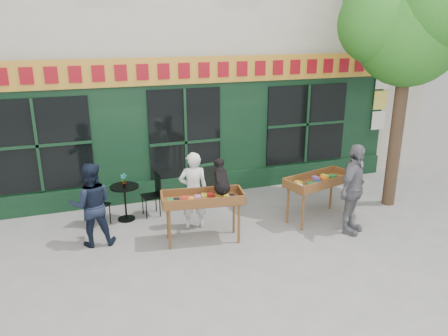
{
  "coord_description": "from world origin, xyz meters",
  "views": [
    {
      "loc": [
        -2.43,
        -7.32,
        3.94
      ],
      "look_at": [
        0.32,
        0.5,
        1.24
      ],
      "focal_mm": 35.0,
      "sensor_mm": 36.0,
      "label": 1
    }
  ],
  "objects_px": {
    "book_cart_center": "(203,201)",
    "woman": "(193,190)",
    "man_right": "(353,189)",
    "dog": "(221,176)",
    "bistro_table": "(125,196)",
    "book_cart_right": "(319,183)",
    "man_left": "(92,205)"
  },
  "relations": [
    {
      "from": "dog",
      "to": "book_cart_right",
      "type": "height_order",
      "value": "dog"
    },
    {
      "from": "woman",
      "to": "bistro_table",
      "type": "height_order",
      "value": "woman"
    },
    {
      "from": "dog",
      "to": "bistro_table",
      "type": "bearing_deg",
      "value": 145.18
    },
    {
      "from": "book_cart_center",
      "to": "woman",
      "type": "distance_m",
      "value": 0.65
    },
    {
      "from": "book_cart_center",
      "to": "man_left",
      "type": "height_order",
      "value": "man_left"
    },
    {
      "from": "bistro_table",
      "to": "man_left",
      "type": "distance_m",
      "value": 1.17
    },
    {
      "from": "man_right",
      "to": "man_left",
      "type": "distance_m",
      "value": 4.99
    },
    {
      "from": "book_cart_center",
      "to": "dog",
      "type": "xyz_separation_m",
      "value": [
        0.35,
        -0.05,
        0.47
      ]
    },
    {
      "from": "book_cart_right",
      "to": "book_cart_center",
      "type": "bearing_deg",
      "value": 168.22
    },
    {
      "from": "woman",
      "to": "bistro_table",
      "type": "relative_size",
      "value": 2.1
    },
    {
      "from": "book_cart_right",
      "to": "man_left",
      "type": "height_order",
      "value": "man_left"
    },
    {
      "from": "book_cart_center",
      "to": "dog",
      "type": "distance_m",
      "value": 0.59
    },
    {
      "from": "dog",
      "to": "woman",
      "type": "bearing_deg",
      "value": 124.7
    },
    {
      "from": "bistro_table",
      "to": "man_left",
      "type": "relative_size",
      "value": 0.47
    },
    {
      "from": "man_right",
      "to": "book_cart_right",
      "type": "bearing_deg",
      "value": 76.76
    },
    {
      "from": "book_cart_center",
      "to": "dog",
      "type": "bearing_deg",
      "value": 0.0
    },
    {
      "from": "man_right",
      "to": "man_left",
      "type": "bearing_deg",
      "value": 131.47
    },
    {
      "from": "bistro_table",
      "to": "man_left",
      "type": "height_order",
      "value": "man_left"
    },
    {
      "from": "book_cart_center",
      "to": "man_left",
      "type": "bearing_deg",
      "value": 172.26
    },
    {
      "from": "dog",
      "to": "woman",
      "type": "xyz_separation_m",
      "value": [
        -0.35,
        0.7,
        -0.49
      ]
    },
    {
      "from": "book_cart_center",
      "to": "woman",
      "type": "xyz_separation_m",
      "value": [
        0.0,
        0.65,
        -0.02
      ]
    },
    {
      "from": "dog",
      "to": "bistro_table",
      "type": "distance_m",
      "value": 2.34
    },
    {
      "from": "book_cart_center",
      "to": "bistro_table",
      "type": "distance_m",
      "value": 1.96
    },
    {
      "from": "book_cart_right",
      "to": "dog",
      "type": "bearing_deg",
      "value": 170.0
    },
    {
      "from": "bistro_table",
      "to": "dog",
      "type": "bearing_deg",
      "value": -42.96
    },
    {
      "from": "dog",
      "to": "woman",
      "type": "height_order",
      "value": "woman"
    },
    {
      "from": "book_cart_center",
      "to": "man_right",
      "type": "relative_size",
      "value": 0.87
    },
    {
      "from": "man_right",
      "to": "man_left",
      "type": "relative_size",
      "value": 1.13
    },
    {
      "from": "book_cart_center",
      "to": "woman",
      "type": "relative_size",
      "value": 0.98
    },
    {
      "from": "woman",
      "to": "man_right",
      "type": "bearing_deg",
      "value": 164.62
    },
    {
      "from": "book_cart_center",
      "to": "woman",
      "type": "height_order",
      "value": "woman"
    },
    {
      "from": "man_right",
      "to": "man_left",
      "type": "height_order",
      "value": "man_right"
    }
  ]
}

